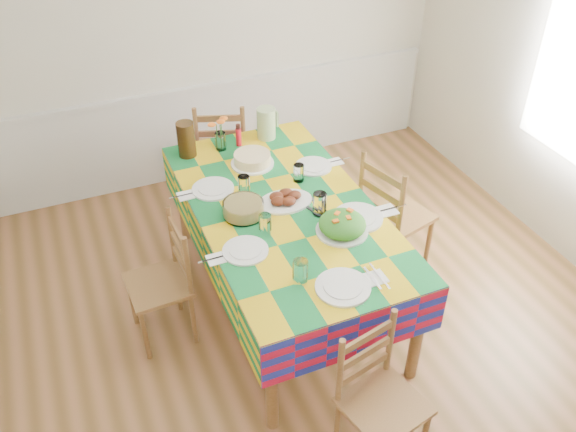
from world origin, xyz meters
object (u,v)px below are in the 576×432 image
(meat_platter, at_px, (285,199))
(chair_near, at_px, (379,400))
(chair_right, at_px, (392,217))
(chair_left, at_px, (164,283))
(tea_pitcher, at_px, (186,139))
(green_pitcher, at_px, (266,123))
(chair_far, at_px, (223,153))
(dining_table, at_px, (284,218))

(meat_platter, relative_size, chair_near, 0.40)
(chair_near, bearing_deg, chair_right, 44.40)
(chair_left, bearing_deg, tea_pitcher, 150.88)
(chair_right, bearing_deg, green_pitcher, 18.95)
(chair_near, bearing_deg, chair_far, 77.33)
(chair_near, xyz_separation_m, chair_right, (0.88, 1.36, 0.05))
(dining_table, bearing_deg, chair_right, -0.84)
(dining_table, distance_m, chair_near, 1.41)
(green_pitcher, bearing_deg, dining_table, -104.00)
(chair_left, bearing_deg, green_pitcher, 127.36)
(dining_table, relative_size, chair_far, 2.13)
(meat_platter, distance_m, tea_pitcher, 0.98)
(meat_platter, distance_m, chair_left, 0.99)
(tea_pitcher, bearing_deg, chair_left, -116.54)
(green_pitcher, bearing_deg, chair_left, -140.06)
(meat_platter, height_order, tea_pitcher, tea_pitcher)
(dining_table, bearing_deg, green_pitcher, 76.00)
(green_pitcher, bearing_deg, chair_near, -95.96)
(dining_table, relative_size, green_pitcher, 8.60)
(meat_platter, xyz_separation_m, chair_far, (-0.04, 1.33, -0.37))
(dining_table, bearing_deg, chair_far, 90.66)
(chair_far, bearing_deg, meat_platter, 111.14)
(meat_platter, relative_size, green_pitcher, 1.50)
(dining_table, height_order, chair_left, chair_left)
(chair_near, distance_m, chair_left, 1.63)
(meat_platter, relative_size, tea_pitcher, 1.39)
(dining_table, bearing_deg, chair_left, 179.87)
(chair_right, bearing_deg, dining_table, 73.90)
(green_pitcher, height_order, chair_right, green_pitcher)
(tea_pitcher, bearing_deg, dining_table, -65.06)
(meat_platter, bearing_deg, dining_table, -118.47)
(dining_table, height_order, chair_near, chair_near)
(green_pitcher, distance_m, chair_left, 1.53)
(tea_pitcher, bearing_deg, meat_platter, -62.83)
(meat_platter, xyz_separation_m, chair_left, (-0.90, -0.04, -0.42))
(chair_far, relative_size, chair_left, 1.09)
(green_pitcher, xyz_separation_m, tea_pitcher, (-0.65, -0.02, 0.01))
(chair_near, xyz_separation_m, chair_left, (-0.86, 1.38, -0.00))
(chair_near, bearing_deg, green_pitcher, 71.24)
(dining_table, distance_m, meat_platter, 0.13)
(meat_platter, height_order, chair_right, chair_right)
(green_pitcher, height_order, chair_left, green_pitcher)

